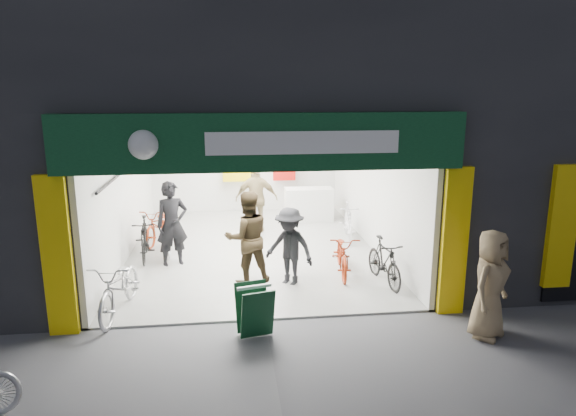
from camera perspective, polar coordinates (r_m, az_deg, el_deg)
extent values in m
plane|color=#56565B|center=(8.95, -2.52, -12.41)|extent=(60.00, 60.00, 0.00)
cube|color=#232326|center=(13.28, 0.00, 21.37)|extent=(16.00, 10.00, 4.50)
cube|color=#232326|center=(14.10, -27.27, 3.11)|extent=(5.00, 10.00, 3.50)
cube|color=#232326|center=(14.77, 19.68, 4.21)|extent=(6.00, 10.00, 3.50)
cube|color=#9E9E99|center=(12.66, -3.96, -4.50)|extent=(6.00, 8.00, 0.04)
cube|color=silver|center=(16.32, -4.83, 5.19)|extent=(6.00, 0.20, 3.20)
cube|color=silver|center=(12.48, -17.73, 2.12)|extent=(0.10, 8.00, 3.20)
cube|color=silver|center=(12.76, 9.29, 2.81)|extent=(0.10, 8.00, 3.20)
cube|color=white|center=(12.08, -4.20, 10.25)|extent=(6.00, 8.00, 0.10)
cube|color=black|center=(8.19, -2.82, 9.56)|extent=(6.00, 0.30, 0.30)
cube|color=#0C361C|center=(7.99, -2.68, 7.31)|extent=(6.40, 0.25, 0.90)
cube|color=white|center=(7.92, 1.77, 7.26)|extent=(3.00, 0.02, 0.35)
cube|color=#E1BC0B|center=(8.80, -24.26, -4.97)|extent=(0.45, 0.12, 2.60)
cube|color=#E1BC0B|center=(9.23, 18.01, -3.61)|extent=(0.45, 0.12, 2.60)
cube|color=#E1BC0B|center=(10.15, 28.13, -1.88)|extent=(0.50, 0.12, 2.20)
cylinder|color=black|center=(11.80, -17.80, 3.96)|extent=(0.06, 5.00, 0.06)
cube|color=silver|center=(15.13, 2.32, 0.35)|extent=(1.40, 0.60, 1.00)
cube|color=white|center=(9.29, -3.31, 8.94)|extent=(1.30, 0.35, 0.04)
cube|color=white|center=(11.09, -3.93, 9.63)|extent=(1.30, 0.35, 0.04)
cube|color=white|center=(12.88, -4.38, 10.12)|extent=(1.30, 0.35, 0.04)
cube|color=white|center=(14.68, -4.72, 10.50)|extent=(1.30, 0.35, 0.04)
imported|color=#A6A5AA|center=(9.47, -18.17, -8.28)|extent=(0.92, 2.00, 1.01)
imported|color=black|center=(12.24, -15.66, -3.32)|extent=(0.60, 1.66, 0.98)
imported|color=maroon|center=(13.47, -14.17, -1.84)|extent=(0.96, 1.85, 0.93)
imported|color=#B5B4B9|center=(12.59, -12.91, -2.67)|extent=(0.51, 1.66, 0.99)
imported|color=black|center=(10.50, 10.64, -5.90)|extent=(0.62, 1.61, 0.94)
imported|color=maroon|center=(10.93, 6.08, -5.06)|extent=(0.83, 1.80, 0.91)
imported|color=silver|center=(13.35, 6.67, -1.52)|extent=(0.69, 1.68, 0.98)
imported|color=black|center=(11.51, -12.75, -1.80)|extent=(0.80, 0.66, 1.90)
imported|color=#392C1A|center=(10.30, -4.54, -3.31)|extent=(1.04, 0.88, 1.90)
imported|color=black|center=(10.16, 0.16, -4.37)|extent=(1.18, 1.09, 1.60)
imported|color=#937F55|center=(13.79, -3.52, 1.03)|extent=(1.15, 0.53, 1.92)
imported|color=#977D57|center=(8.70, 21.51, -7.88)|extent=(1.02, 0.98, 1.76)
cube|color=#0D361B|center=(8.16, -3.37, -11.75)|extent=(0.56, 0.32, 0.80)
cube|color=#0D361B|center=(8.46, -4.07, -10.81)|extent=(0.56, 0.32, 0.80)
cube|color=white|center=(8.15, -3.77, -8.75)|extent=(0.55, 0.18, 0.05)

